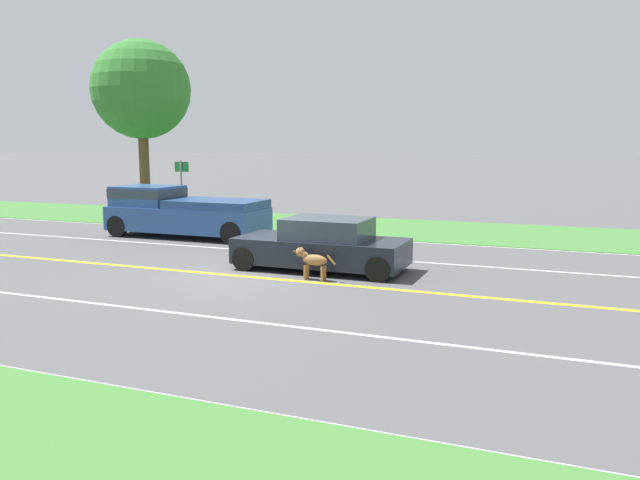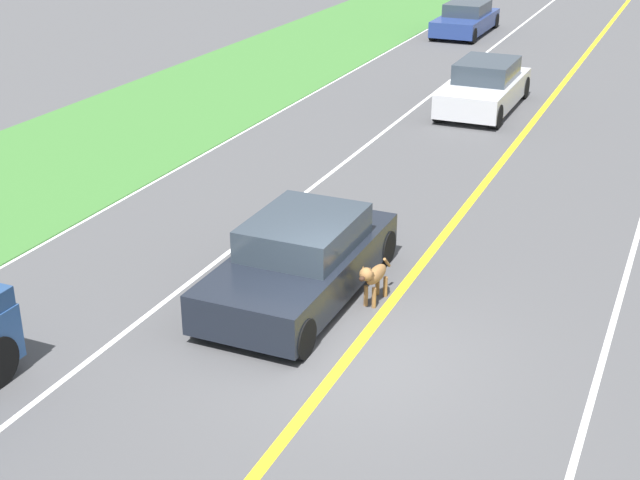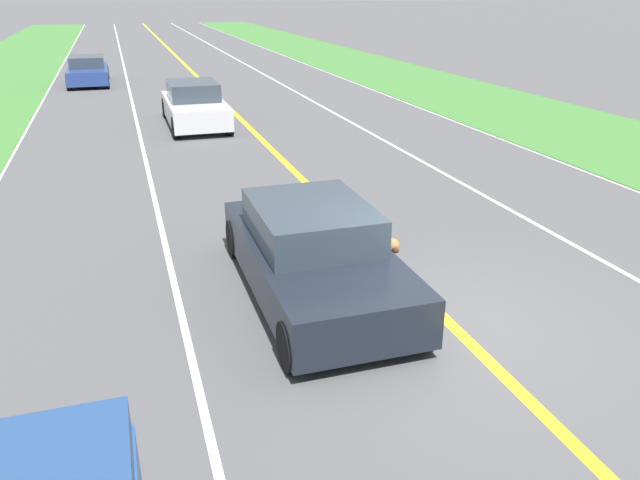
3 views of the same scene
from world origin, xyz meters
name	(u,v)px [view 1 (image 1 of 3)]	position (x,y,z in m)	size (l,w,h in m)	color
ground_plane	(247,277)	(0.00, 0.00, 0.00)	(400.00, 400.00, 0.00)	#4C4C4F
centre_divider_line	(247,277)	(0.00, 0.00, 0.00)	(0.18, 160.00, 0.01)	yellow
lane_edge_line_right	(342,238)	(7.00, 0.00, 0.00)	(0.14, 160.00, 0.01)	white
lane_edge_line_left	(18,370)	(-7.00, 0.00, 0.00)	(0.14, 160.00, 0.01)	white
lane_dash_same_dir	(303,254)	(3.50, 0.00, 0.00)	(0.10, 160.00, 0.01)	white
lane_dash_oncoming	(163,311)	(-3.50, 0.00, 0.00)	(0.10, 160.00, 0.01)	white
grass_verge_right	(367,227)	(10.00, 0.00, 0.01)	(6.00, 160.00, 0.03)	#3D7533
ego_car	(323,246)	(1.51, -1.43, 0.64)	(1.94, 4.44, 1.38)	black
dog	(311,260)	(0.27, -1.63, 0.50)	(0.28, 1.16, 0.80)	olive
pickup_truck	(181,211)	(5.20, 5.44, 0.90)	(2.10, 5.70, 1.77)	#284C84
roadside_tree_right_near	(141,90)	(10.08, 10.66, 5.64)	(4.38, 4.38, 7.87)	brown
street_sign	(182,185)	(7.69, 7.06, 1.64)	(0.11, 0.64, 2.62)	gray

